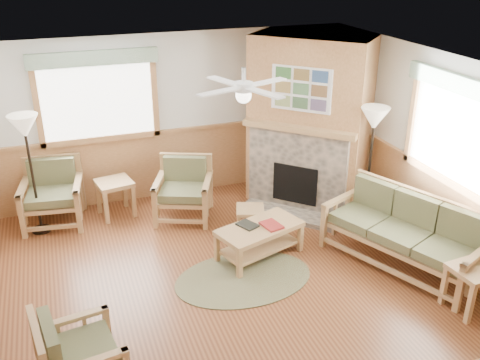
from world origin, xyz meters
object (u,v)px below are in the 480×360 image
object	(u,v)px
sofa	(403,233)
floor_lamp_right	(369,166)
footstool	(250,219)
armchair_back_right	(183,190)
end_table_sofa	(471,288)
armchair_left	(80,352)
coffee_table	(259,241)
end_table_chairs	(116,198)
floor_lamp_left	(32,175)
armchair_back_left	(52,194)

from	to	relation	value
sofa	floor_lamp_right	distance (m)	1.32
footstool	armchair_back_right	bearing A→B (deg)	139.41
armchair_back_right	end_table_sofa	world-z (taller)	armchair_back_right
armchair_left	armchair_back_right	bearing A→B (deg)	-38.35
coffee_table	end_table_chairs	world-z (taller)	end_table_chairs
armchair_left	floor_lamp_left	bearing A→B (deg)	-2.48
armchair_back_left	armchair_back_right	size ratio (longest dim) A/B	1.05
floor_lamp_left	end_table_chairs	bearing A→B (deg)	6.77
armchair_back_left	floor_lamp_right	bearing A→B (deg)	-10.53
sofa	armchair_back_right	size ratio (longest dim) A/B	2.24
coffee_table	sofa	bearing A→B (deg)	-44.37
armchair_back_right	end_table_chairs	size ratio (longest dim) A/B	1.58
sofa	armchair_left	bearing A→B (deg)	-102.54
sofa	floor_lamp_right	world-z (taller)	floor_lamp_right
armchair_left	end_table_chairs	distance (m)	3.60
end_table_sofa	footstool	bearing A→B (deg)	123.68
armchair_left	end_table_chairs	xyz separation A→B (m)	(0.79, 3.51, -0.13)
floor_lamp_right	armchair_back_left	bearing A→B (deg)	161.12
floor_lamp_left	floor_lamp_right	bearing A→B (deg)	-16.04
end_table_chairs	armchair_back_left	bearing A→B (deg)	177.00
end_table_chairs	floor_lamp_right	world-z (taller)	floor_lamp_right
armchair_left	footstool	distance (m)	3.53
sofa	end_table_sofa	size ratio (longest dim) A/B	3.70
footstool	floor_lamp_right	bearing A→B (deg)	-11.11
floor_lamp_left	coffee_table	bearing A→B (deg)	-31.84
footstool	floor_lamp_left	bearing A→B (deg)	161.14
end_table_chairs	footstool	bearing A→B (deg)	-32.15
end_table_chairs	end_table_sofa	bearing A→B (deg)	-46.57
armchair_back_left	floor_lamp_left	size ratio (longest dim) A/B	0.53
sofa	armchair_back_left	xyz separation A→B (m)	(-4.29, 2.76, 0.01)
sofa	end_table_sofa	xyz separation A→B (m)	(0.21, -1.07, -0.20)
armchair_back_right	end_table_chairs	distance (m)	1.09
end_table_chairs	end_table_sofa	distance (m)	5.20
end_table_chairs	floor_lamp_left	size ratio (longest dim) A/B	0.32
armchair_left	floor_lamp_right	xyz separation A→B (m)	(4.37, 2.02, 0.49)
sofa	armchair_left	distance (m)	4.23
end_table_chairs	sofa	bearing A→B (deg)	-38.82
armchair_back_right	sofa	bearing A→B (deg)	-20.90
footstool	floor_lamp_right	xyz separation A→B (m)	(1.76, -0.34, 0.74)
sofa	armchair_back_right	distance (m)	3.30
armchair_back_right	armchair_left	size ratio (longest dim) A/B	1.09
armchair_left	floor_lamp_right	distance (m)	4.83
armchair_back_right	armchair_back_left	bearing A→B (deg)	-171.22
armchair_back_right	floor_lamp_right	bearing A→B (deg)	0.61
armchair_back_left	armchair_left	distance (m)	3.56
armchair_back_right	armchair_left	world-z (taller)	armchair_back_right
coffee_table	floor_lamp_right	distance (m)	2.06
floor_lamp_left	floor_lamp_right	world-z (taller)	floor_lamp_right
sofa	armchair_back_left	world-z (taller)	armchair_back_left
end_table_chairs	armchair_left	bearing A→B (deg)	-102.65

